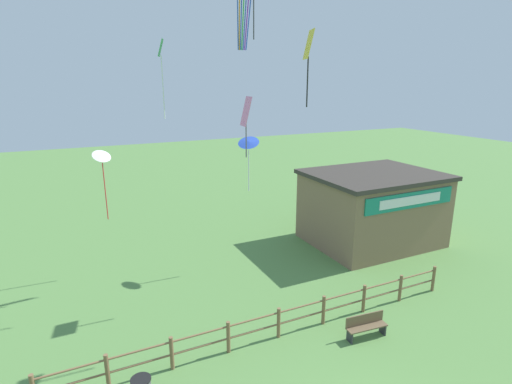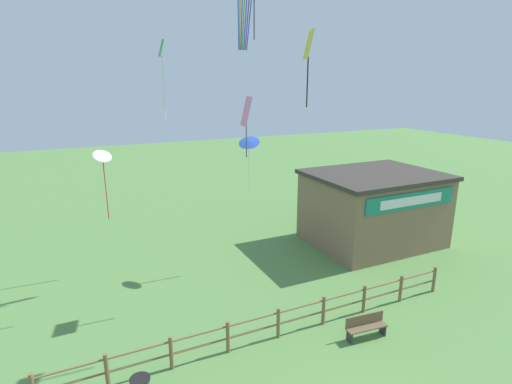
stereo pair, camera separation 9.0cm
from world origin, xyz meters
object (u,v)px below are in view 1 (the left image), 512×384
object	(u,v)px
seaside_building	(372,207)
kite_blue_delta	(249,144)
kite_pink_diamond	(246,115)
park_bench_near_fence	(366,325)
kite_white_delta	(102,160)
kite_yellow_diamond	(308,53)
kite_green_diamond	(162,66)

from	to	relation	value
seaside_building	kite_blue_delta	distance (m)	9.14
seaside_building	kite_pink_diamond	distance (m)	11.29
park_bench_near_fence	kite_white_delta	xyz separation A→B (m)	(-8.09, 9.99, 5.36)
kite_pink_diamond	park_bench_near_fence	bearing A→B (deg)	-62.94
kite_blue_delta	kite_yellow_diamond	world-z (taller)	kite_yellow_diamond
kite_blue_delta	kite_yellow_diamond	distance (m)	6.74
kite_pink_diamond	kite_blue_delta	bearing A→B (deg)	63.56
kite_white_delta	kite_yellow_diamond	size ratio (longest dim) A/B	1.32
kite_blue_delta	seaside_building	bearing A→B (deg)	-2.21
seaside_building	kite_blue_delta	xyz separation A→B (m)	(-8.03, 0.31, 4.34)
kite_white_delta	kite_pink_diamond	bearing A→B (deg)	-41.46
kite_pink_diamond	kite_yellow_diamond	size ratio (longest dim) A/B	0.96
park_bench_near_fence	kite_green_diamond	xyz separation A→B (m)	(-5.38, 8.12, 9.66)
seaside_building	park_bench_near_fence	bearing A→B (deg)	-131.82
seaside_building	kite_yellow_diamond	xyz separation A→B (m)	(-8.20, -5.17, 8.26)
seaside_building	kite_yellow_diamond	world-z (taller)	kite_yellow_diamond
park_bench_near_fence	kite_pink_diamond	xyz separation A→B (m)	(-2.65, 5.18, 7.63)
seaside_building	park_bench_near_fence	distance (m)	10.15
kite_pink_diamond	kite_green_diamond	xyz separation A→B (m)	(-2.73, 2.94, 2.03)
kite_yellow_diamond	park_bench_near_fence	bearing A→B (deg)	-56.23
kite_green_diamond	kite_blue_delta	bearing A→B (deg)	-5.00
park_bench_near_fence	kite_white_delta	size ratio (longest dim) A/B	0.48
kite_blue_delta	kite_yellow_diamond	size ratio (longest dim) A/B	1.06
kite_white_delta	kite_yellow_diamond	bearing A→B (deg)	-49.58
park_bench_near_fence	kite_pink_diamond	distance (m)	9.59
kite_pink_diamond	kite_green_diamond	world-z (taller)	kite_green_diamond
kite_blue_delta	kite_yellow_diamond	xyz separation A→B (m)	(-0.17, -5.48, 3.92)
park_bench_near_fence	kite_pink_diamond	bearing A→B (deg)	117.06
kite_blue_delta	kite_green_diamond	bearing A→B (deg)	175.00
park_bench_near_fence	kite_pink_diamond	world-z (taller)	kite_pink_diamond
kite_white_delta	kite_green_diamond	distance (m)	5.42
kite_blue_delta	kite_white_delta	distance (m)	7.12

